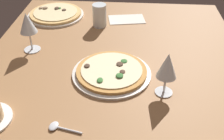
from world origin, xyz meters
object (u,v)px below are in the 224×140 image
wine_glass_near (28,24)px  paper_menu (127,19)px  pizza_main (112,72)px  wine_glass_far (167,67)px  spoon (58,127)px  pizza_side (56,14)px  water_glass (100,17)px

wine_glass_near → paper_menu: wine_glass_near is taller
pizza_main → wine_glass_far: 23.65cm
wine_glass_near → paper_menu: (33.71, -40.49, -12.20)cm
pizza_main → wine_glass_far: (-9.30, -19.33, 9.98)cm
wine_glass_far → spoon: 40.27cm
wine_glass_near → spoon: size_ratio=1.57×
pizza_main → pizza_side: same height
wine_glass_far → paper_menu: wine_glass_far is taller
wine_glass_far → wine_glass_near: size_ratio=0.94×
paper_menu → spoon: (-77.88, 18.51, 0.31)cm
wine_glass_far → pizza_side: bearing=41.8°
paper_menu → pizza_main: bearing=165.3°
wine_glass_far → spoon: size_ratio=1.48×
pizza_side → wine_glass_near: 37.16cm
pizza_side → water_glass: (-10.07, -25.22, 3.69)cm
wine_glass_far → wine_glass_near: bearing=66.0°
wine_glass_far → water_glass: bearing=29.7°
pizza_main → spoon: 32.08cm
pizza_side → wine_glass_far: wine_glass_far is taller
pizza_side → spoon: (-79.57, -20.13, -0.76)cm
pizza_main → wine_glass_far: size_ratio=1.86×
pizza_side → water_glass: size_ratio=2.64×
wine_glass_far → pizza_main: bearing=64.3°
wine_glass_far → water_glass: size_ratio=1.43×
wine_glass_near → pizza_side: bearing=-3.0°
water_glass → paper_menu: 16.52cm
water_glass → paper_menu: size_ratio=0.61×
water_glass → spoon: 69.83cm
spoon → wine_glass_near: bearing=26.5°
pizza_side → spoon: pizza_side is taller
pizza_main → water_glass: 41.98cm
pizza_side → paper_menu: (-1.69, -38.64, -1.07)cm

